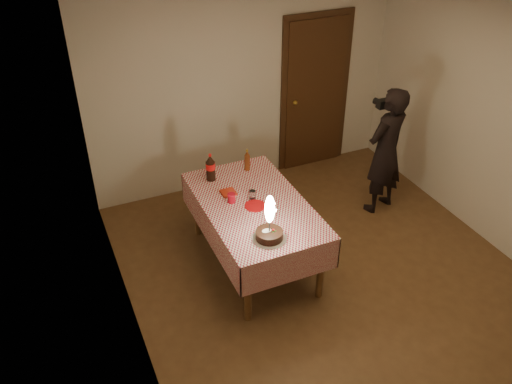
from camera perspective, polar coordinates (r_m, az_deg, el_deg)
ground at (r=5.86m, az=7.62°, el=-8.90°), size 4.00×4.50×0.01m
room_shell at (r=4.98m, az=8.91°, el=5.99°), size 4.04×4.54×2.62m
dining_table at (r=5.58m, az=-0.21°, el=-2.08°), size 1.02×1.72×0.78m
birthday_cake at (r=4.98m, az=1.42°, el=-3.76°), size 0.32×0.32×0.48m
red_plate at (r=5.48m, az=-0.08°, el=-1.46°), size 0.22×0.22×0.01m
red_cup at (r=5.52m, az=-2.59°, el=-0.63°), size 0.08×0.08×0.10m
clear_cup at (r=5.57m, az=-0.38°, el=-0.28°), size 0.07×0.07×0.09m
napkin_stack at (r=5.68m, az=-2.93°, el=-0.05°), size 0.15×0.15×0.02m
cola_bottle at (r=5.84m, az=-4.81°, el=2.59°), size 0.10×0.10×0.32m
amber_bottle_right at (r=6.02m, az=-0.94°, el=3.33°), size 0.06×0.06×0.25m
photographer at (r=6.60m, az=13.47°, el=4.20°), size 0.67×0.53×1.59m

